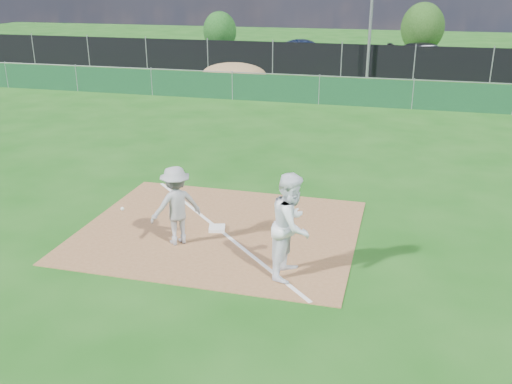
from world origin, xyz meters
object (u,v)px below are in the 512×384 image
light_pole (372,3)px  car_mid (308,51)px  tree_mid (423,28)px  runner (292,225)px  tree_left (220,31)px  first_base (217,228)px  car_left (232,50)px  play_at_first (176,206)px  car_right (429,55)px

light_pole → car_mid: 7.55m
tree_mid → runner: bearing=-94.1°
light_pole → runner: (0.42, -23.23, -2.99)m
tree_left → runner: bearing=-69.6°
first_base → car_mid: (-2.74, 26.98, 0.67)m
car_left → tree_left: (-2.47, 4.94, 0.78)m
tree_left → tree_mid: tree_mid is taller
car_mid → play_at_first: bearing=164.1°
first_base → play_at_first: play_at_first is taller
light_pole → first_base: 22.12m
tree_left → car_right: bearing=-14.4°
runner → tree_left: bearing=26.4°
car_left → car_mid: car_left is taller
light_pole → car_right: bearing=58.6°
play_at_first → runner: bearing=-15.3°
car_left → car_right: car_left is taller
car_mid → tree_left: size_ratio=1.48×
car_right → light_pole: bearing=127.9°
light_pole → tree_left: (-11.74, 9.38, -2.48)m
car_left → car_mid: bearing=-88.1°
light_pole → tree_mid: size_ratio=2.19×
first_base → car_left: size_ratio=0.08×
play_at_first → car_mid: size_ratio=0.41×
runner → car_mid: bearing=15.3°
runner → car_right: size_ratio=0.41×
car_mid → car_right: 7.66m
tree_left → car_left: bearing=-63.5°
play_at_first → car_mid: play_at_first is taller
light_pole → car_mid: (-4.30, 5.27, -3.27)m
first_base → car_mid: size_ratio=0.08×
car_left → tree_left: size_ratio=1.44×
car_mid → tree_left: tree_left is taller
runner → tree_mid: size_ratio=0.55×
car_right → car_mid: bearing=71.1°
runner → car_left: bearing=25.2°
first_base → tree_mid: 33.81m
play_at_first → car_mid: bearing=94.4°
first_base → runner: runner is taller
first_base → car_right: size_ratio=0.07×
light_pole → car_right: light_pole is taller
play_at_first → runner: 2.67m
first_base → tree_mid: size_ratio=0.10×
runner → car_mid: (-4.72, 28.50, -0.28)m
tree_mid → car_right: bearing=-86.0°
car_mid → car_left: bearing=79.2°
car_left → tree_left: tree_left is taller
light_pole → first_base: light_pole is taller
car_right → car_left: bearing=74.1°
play_at_first → car_left: bearing=104.8°
car_left → tree_mid: bearing=-66.7°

